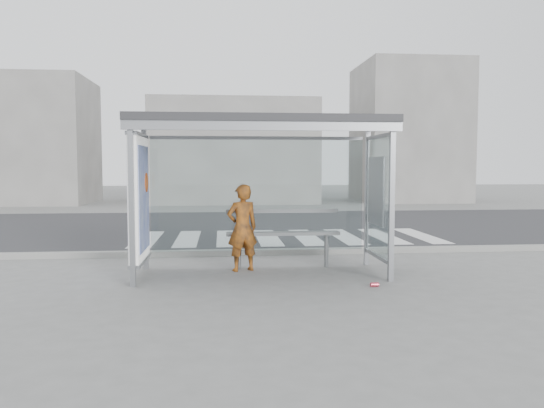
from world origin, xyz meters
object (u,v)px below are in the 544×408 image
(bus_shelter, at_px, (239,156))
(bench, at_px, (283,234))
(person, at_px, (242,228))
(soda_can, at_px, (374,285))

(bus_shelter, relative_size, bench, 2.10)
(bus_shelter, bearing_deg, person, 77.18)
(person, xyz_separation_m, bench, (0.74, 0.22, -0.14))
(person, relative_size, soda_can, 12.18)
(bus_shelter, relative_size, soda_can, 34.32)
(bench, bearing_deg, soda_can, -53.66)
(person, xyz_separation_m, soda_can, (1.94, -1.42, -0.72))
(person, height_order, bench, person)
(soda_can, bearing_deg, bench, 126.34)
(bus_shelter, height_order, bench, bus_shelter)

